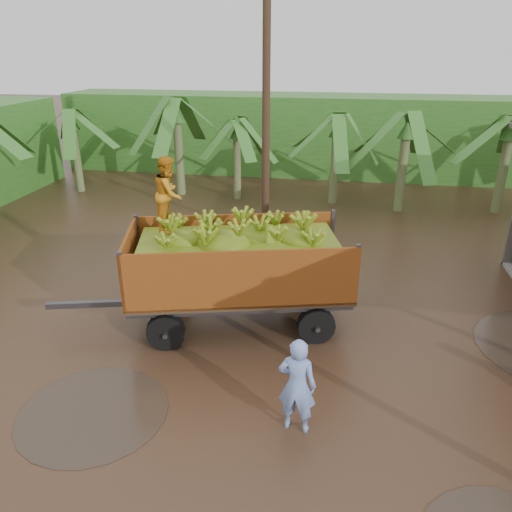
{
  "coord_description": "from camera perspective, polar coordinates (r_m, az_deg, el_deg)",
  "views": [
    {
      "loc": [
        0.35,
        -8.09,
        5.79
      ],
      "look_at": [
        -1.43,
        2.01,
        1.41
      ],
      "focal_mm": 35.0,
      "sensor_mm": 36.0,
      "label": 1
    }
  ],
  "objects": [
    {
      "name": "banana_trailer",
      "position": [
        10.75,
        -2.14,
        -0.87
      ],
      "size": [
        6.6,
        3.37,
        3.72
      ],
      "rotation": [
        0.0,
        0.0,
        0.26
      ],
      "color": "#BD5D1B",
      "rests_on": "ground"
    },
    {
      "name": "man_blue",
      "position": [
        8.12,
        4.71,
        -14.53
      ],
      "size": [
        0.65,
        0.47,
        1.68
      ],
      "primitive_type": "imported",
      "rotation": [
        0.0,
        0.0,
        3.03
      ],
      "color": "#7A98DF",
      "rests_on": "ground"
    },
    {
      "name": "ground",
      "position": [
        9.95,
        6.26,
        -12.59
      ],
      "size": [
        100.0,
        100.0,
        0.0
      ],
      "primitive_type": "plane",
      "color": "black",
      "rests_on": "ground"
    },
    {
      "name": "hedge_north",
      "position": [
        24.53,
        4.5,
        13.72
      ],
      "size": [
        22.0,
        3.0,
        3.6
      ],
      "primitive_type": "cube",
      "color": "#2D661E",
      "rests_on": "ground"
    },
    {
      "name": "banana_plants",
      "position": [
        16.43,
        -8.47,
        9.04
      ],
      "size": [
        24.86,
        20.36,
        4.21
      ],
      "color": "#2D661E",
      "rests_on": "ground"
    },
    {
      "name": "utility_pole",
      "position": [
        15.34,
        1.16,
        16.53
      ],
      "size": [
        1.2,
        0.24,
        7.94
      ],
      "color": "#47301E",
      "rests_on": "ground"
    }
  ]
}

